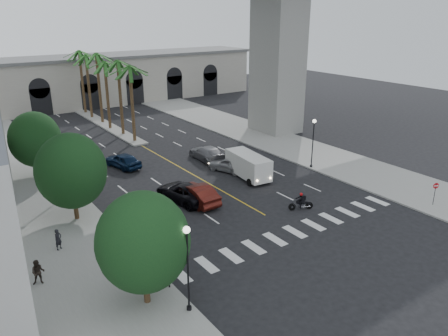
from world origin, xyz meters
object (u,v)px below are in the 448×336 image
Objects in this scene: lamp_post_left_near at (188,262)px; car_a at (229,164)px; car_e at (123,160)px; car_c at (184,192)px; cargo_van at (248,165)px; pedestrian_a at (58,239)px; lamp_post_left_far at (70,159)px; traffic_signal_near at (168,253)px; do_not_enter_sign at (435,189)px; car_b at (197,193)px; car_d at (207,153)px; pedestrian_b at (38,272)px; motorcycle_rider at (302,202)px; lamp_post_right at (313,139)px; traffic_signal_far at (139,227)px.

lamp_post_left_near reaches higher than car_a.
car_c is at bearing 82.97° from car_e.
pedestrian_a is at bearing -162.81° from cargo_van.
lamp_post_left_far is 3.48× the size of pedestrian_a.
traffic_signal_near is 0.77× the size of car_e.
traffic_signal_near reaches higher than pedestrian_a.
cargo_van is at bearing 177.20° from car_c.
do_not_enter_sign is (24.40, -20.89, -1.65)m from lamp_post_left_far.
car_e is 2.19× the size of do_not_enter_sign.
traffic_signal_near is (0.10, 2.50, -0.71)m from lamp_post_left_near.
traffic_signal_near reaches higher than car_c.
car_b is at bearing 51.01° from traffic_signal_near.
car_d is (15.04, 19.15, -1.71)m from traffic_signal_near.
pedestrian_b is (-6.25, 7.35, -2.26)m from lamp_post_left_near.
lamp_post_left_far is 11.18m from pedestrian_a.
do_not_enter_sign reaches higher than car_b.
do_not_enter_sign is (9.80, -5.98, 0.87)m from motorcycle_rider.
car_e is at bearing 138.64° from motorcycle_rider.
lamp_post_right is at bearing 133.80° from car_d.
lamp_post_left_near is 3.48× the size of pedestrian_a.
lamp_post_left_near is at bearing -90.00° from lamp_post_left_far.
lamp_post_left_far is at bearing 90.40° from traffic_signal_far.
car_e reaches higher than car_a.
car_e is (-1.71, 12.30, -0.05)m from car_b.
lamp_post_right is 3.30× the size of pedestrian_b.
cargo_van reaches higher than car_e.
car_b is 0.91× the size of car_c.
pedestrian_a is at bearing 78.87° from pedestrian_b.
lamp_post_right is 23.62m from traffic_signal_far.
car_d is (7.74, 8.17, 0.01)m from car_c.
lamp_post_left_near is 21.00m from lamp_post_left_far.
pedestrian_b is at bearing 41.74° from car_e.
cargo_van is at bearing -17.80° from pedestrian_a.
lamp_post_left_far is at bearing 90.00° from lamp_post_left_near.
car_a is at bearing 35.59° from traffic_signal_far.
motorcycle_rider is 0.35× the size of car_c.
car_d is 3.60× the size of pedestrian_a.
lamp_post_left_near is 2.60m from traffic_signal_near.
traffic_signal_near reaches higher than cargo_van.
car_a is 8.45m from car_c.
car_d is at bearing 2.45° from lamp_post_left_far.
car_e is at bearing 74.10° from pedestrian_b.
lamp_post_left_far is at bearing -36.28° from car_a.
lamp_post_right is at bearing 129.96° from car_a.
cargo_van is at bearing 108.70° from motorcycle_rider.
traffic_signal_far reaches higher than pedestrian_a.
do_not_enter_sign is at bearing -6.56° from motorcycle_rider.
car_b reaches higher than car_a.
lamp_post_right is 2.48× the size of do_not_enter_sign.
car_a is (14.90, 10.66, -1.74)m from traffic_signal_far.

